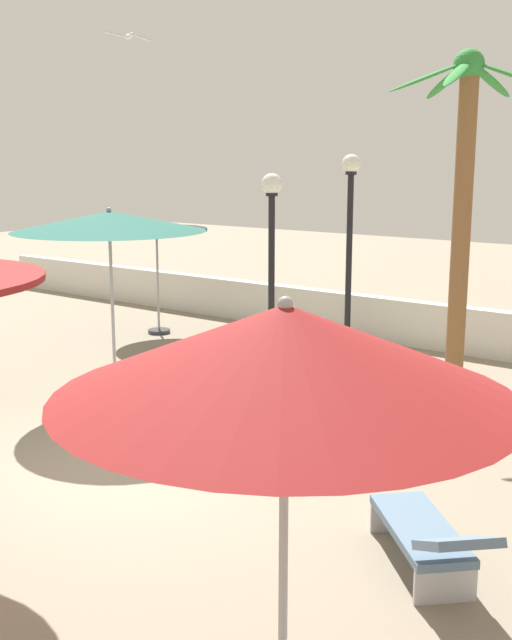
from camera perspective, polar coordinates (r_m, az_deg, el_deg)
name	(u,v)px	position (r m, az deg, el deg)	size (l,w,h in m)	color
ground_plane	(113,473)	(9.57, -10.47, -11.03)	(56.00, 56.00, 0.00)	gray
boundary_wall	(414,324)	(15.79, 11.59, -0.26)	(25.20, 0.30, 0.91)	silver
patio_umbrella_0	(157,237)	(16.50, -7.33, 6.09)	(2.14, 2.14, 2.34)	#333338
patio_umbrella_1	(285,355)	(3.91, 2.14, -2.63)	(2.40, 2.40, 3.01)	#333338
patio_umbrella_2	(109,223)	(11.93, -10.76, 7.03)	(2.94, 2.94, 2.97)	#333338
palm_tree_0	(463,188)	(12.50, 15.01, 9.40)	(2.29, 2.48, 5.30)	brown
lamp_post_0	(272,244)	(14.13, 1.16, 5.65)	(0.38, 0.38, 3.44)	black
lamp_post_1	(350,232)	(15.19, 6.91, 6.47)	(0.36, 0.36, 3.78)	black
lounge_chair_0	(429,535)	(7.29, 12.63, -15.21)	(1.70, 1.70, 0.82)	#B7B7BC
seagull_0	(129,36)	(19.15, -9.36, 19.94)	(0.46, 1.20, 0.16)	white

